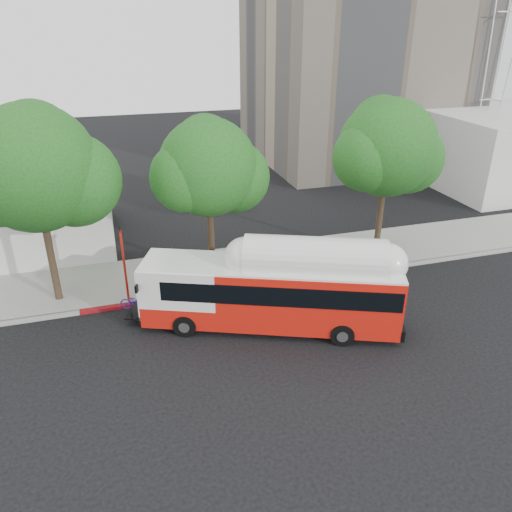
# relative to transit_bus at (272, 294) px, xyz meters

# --- Properties ---
(ground) EXTENTS (120.00, 120.00, 0.00)m
(ground) POSITION_rel_transit_bus_xyz_m (-0.53, -0.21, -1.70)
(ground) COLOR black
(ground) RESTS_ON ground
(sidewalk) EXTENTS (60.00, 5.00, 0.15)m
(sidewalk) POSITION_rel_transit_bus_xyz_m (-0.53, 6.29, -1.62)
(sidewalk) COLOR gray
(sidewalk) RESTS_ON ground
(curb_strip) EXTENTS (60.00, 0.30, 0.15)m
(curb_strip) POSITION_rel_transit_bus_xyz_m (-0.53, 3.69, -1.62)
(curb_strip) COLOR gray
(curb_strip) RESTS_ON ground
(red_curb_segment) EXTENTS (10.00, 0.32, 0.16)m
(red_curb_segment) POSITION_rel_transit_bus_xyz_m (-3.53, 3.69, -1.62)
(red_curb_segment) COLOR maroon
(red_curb_segment) RESTS_ON ground
(street_tree_left) EXTENTS (6.67, 5.80, 9.74)m
(street_tree_left) POSITION_rel_transit_bus_xyz_m (-9.06, 5.35, 4.91)
(street_tree_left) COLOR #2D2116
(street_tree_left) RESTS_ON ground
(street_tree_mid) EXTENTS (5.75, 5.00, 8.62)m
(street_tree_mid) POSITION_rel_transit_bus_xyz_m (-1.12, 5.85, 4.21)
(street_tree_mid) COLOR #2D2116
(street_tree_mid) RESTS_ON ground
(street_tree_right) EXTENTS (6.21, 5.40, 9.18)m
(street_tree_right) POSITION_rel_transit_bus_xyz_m (8.91, 5.65, 4.56)
(street_tree_right) COLOR #2D2116
(street_tree_right) RESTS_ON ground
(transit_bus) EXTENTS (12.17, 6.65, 3.64)m
(transit_bus) POSITION_rel_transit_bus_xyz_m (0.00, 0.00, 0.00)
(transit_bus) COLOR red
(transit_bus) RESTS_ON ground
(signal_pole) EXTENTS (0.12, 0.40, 4.19)m
(signal_pole) POSITION_rel_transit_bus_xyz_m (-6.18, 3.95, 0.45)
(signal_pole) COLOR red
(signal_pole) RESTS_ON ground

